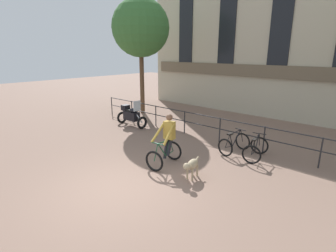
% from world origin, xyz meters
% --- Properties ---
extents(ground_plane, '(60.00, 60.00, 0.00)m').
position_xyz_m(ground_plane, '(0.00, 0.00, 0.00)').
color(ground_plane, '#846656').
extents(canal_railing, '(15.05, 0.05, 1.05)m').
position_xyz_m(canal_railing, '(-0.00, 5.20, 0.71)').
color(canal_railing, '#232326').
rests_on(canal_railing, ground_plane).
extents(building_facade, '(18.00, 0.72, 8.89)m').
position_xyz_m(building_facade, '(0.00, 10.99, 4.42)').
color(building_facade, '#BCB299').
rests_on(building_facade, ground_plane).
extents(cyclist_with_bike, '(0.85, 1.26, 1.70)m').
position_xyz_m(cyclist_with_bike, '(-0.14, 2.10, 0.76)').
color(cyclist_with_bike, black).
rests_on(cyclist_with_bike, ground_plane).
extents(dog, '(0.36, 0.97, 0.62)m').
position_xyz_m(dog, '(1.14, 1.80, 0.43)').
color(dog, tan).
rests_on(dog, ground_plane).
extents(parked_motorcycle, '(1.71, 0.63, 1.35)m').
position_xyz_m(parked_motorcycle, '(-4.66, 4.35, 0.56)').
color(parked_motorcycle, black).
rests_on(parked_motorcycle, ground_plane).
extents(parked_bicycle_near_lamp, '(0.81, 1.19, 0.86)m').
position_xyz_m(parked_bicycle_near_lamp, '(1.04, 4.54, 0.36)').
color(parked_bicycle_near_lamp, black).
rests_on(parked_bicycle_near_lamp, ground_plane).
extents(parked_bicycle_mid_left, '(0.84, 1.21, 0.86)m').
position_xyz_m(parked_bicycle_mid_left, '(1.87, 4.54, 0.36)').
color(parked_bicycle_mid_left, black).
rests_on(parked_bicycle_mid_left, ground_plane).
extents(tree_canalside_left, '(3.31, 3.31, 6.63)m').
position_xyz_m(tree_canalside_left, '(-6.48, 6.77, 4.96)').
color(tree_canalside_left, brown).
rests_on(tree_canalside_left, ground_plane).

